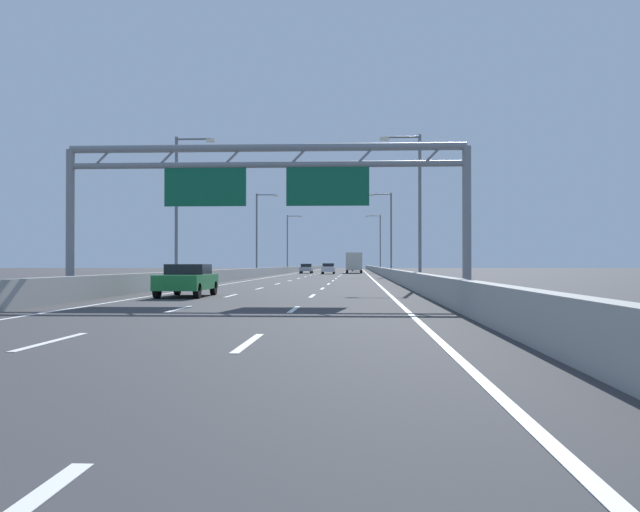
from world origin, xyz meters
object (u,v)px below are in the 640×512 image
(streetlamp_right_mid, at_px, (416,200))
(silver_car, at_px, (306,268))
(streetlamp_right_distant, at_px, (379,240))
(black_car, at_px, (357,267))
(streetlamp_left_far, at_px, (259,229))
(green_car, at_px, (187,280))
(white_car, at_px, (328,268))
(streetlamp_right_far, at_px, (389,229))
(streetlamp_left_distant, at_px, (289,240))
(box_truck, at_px, (354,262))
(streetlamp_left_mid, at_px, (180,201))
(sign_gantry, at_px, (266,181))

(streetlamp_right_mid, height_order, silver_car, streetlamp_right_mid)
(streetlamp_right_distant, relative_size, black_car, 2.08)
(streetlamp_left_far, xyz_separation_m, green_car, (3.90, -49.38, -4.67))
(silver_car, distance_m, white_car, 7.84)
(black_car, xyz_separation_m, silver_car, (-7.53, -29.58, -0.01))
(streetlamp_right_far, bearing_deg, white_car, 114.07)
(streetlamp_left_far, relative_size, streetlamp_right_far, 1.00)
(streetlamp_right_far, xyz_separation_m, streetlamp_left_distant, (-14.93, 35.52, 0.00))
(box_truck, bearing_deg, white_car, -110.57)
(streetlamp_left_mid, relative_size, white_car, 2.27)
(sign_gantry, relative_size, streetlamp_right_mid, 1.77)
(streetlamp_left_mid, bearing_deg, silver_car, 86.38)
(sign_gantry, relative_size, box_truck, 2.02)
(streetlamp_right_mid, relative_size, white_car, 2.27)
(green_car, bearing_deg, streetlamp_right_distant, 82.59)
(green_car, distance_m, box_truck, 76.18)
(black_car, bearing_deg, sign_gantry, -92.10)
(green_car, bearing_deg, streetlamp_left_distant, 92.63)
(streetlamp_right_far, distance_m, streetlamp_left_distant, 38.54)
(streetlamp_right_distant, distance_m, silver_car, 16.71)
(green_car, height_order, silver_car, silver_car)
(streetlamp_right_far, xyz_separation_m, white_car, (-7.60, 17.03, -4.64))
(silver_car, bearing_deg, box_truck, 19.15)
(sign_gantry, bearing_deg, silver_car, 92.85)
(streetlamp_right_mid, height_order, streetlamp_left_far, same)
(streetlamp_left_mid, distance_m, streetlamp_left_far, 35.52)
(streetlamp_left_mid, bearing_deg, black_car, 82.78)
(streetlamp_left_mid, height_order, streetlamp_right_mid, same)
(streetlamp_right_far, bearing_deg, streetlamp_right_mid, -90.00)
(streetlamp_right_mid, bearing_deg, silver_car, 100.63)
(streetlamp_right_far, distance_m, box_truck, 27.04)
(streetlamp_left_far, bearing_deg, white_car, 66.72)
(streetlamp_left_mid, xyz_separation_m, streetlamp_left_distant, (0.00, 71.05, 0.00))
(streetlamp_left_distant, xyz_separation_m, box_truck, (10.87, -9.05, -3.72))
(streetlamp_right_far, height_order, silver_car, streetlamp_right_far)
(streetlamp_left_distant, bearing_deg, streetlamp_right_distant, 0.00)
(streetlamp_left_mid, relative_size, streetlamp_left_distant, 1.00)
(green_car, height_order, box_truck, box_truck)
(green_car, distance_m, silver_car, 73.39)
(streetlamp_left_distant, distance_m, silver_car, 12.99)
(streetlamp_left_far, bearing_deg, box_truck, 67.67)
(streetlamp_right_mid, bearing_deg, streetlamp_right_far, 90.00)
(box_truck, bearing_deg, streetlamp_left_far, -112.33)
(streetlamp_right_distant, relative_size, box_truck, 1.14)
(streetlamp_left_far, bearing_deg, streetlamp_right_distant, 67.20)
(white_car, relative_size, box_truck, 0.50)
(streetlamp_right_distant, distance_m, box_truck, 10.59)
(streetlamp_right_mid, distance_m, streetlamp_left_distant, 72.60)
(sign_gantry, height_order, silver_car, sign_gantry)
(streetlamp_left_mid, height_order, green_car, streetlamp_left_mid)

